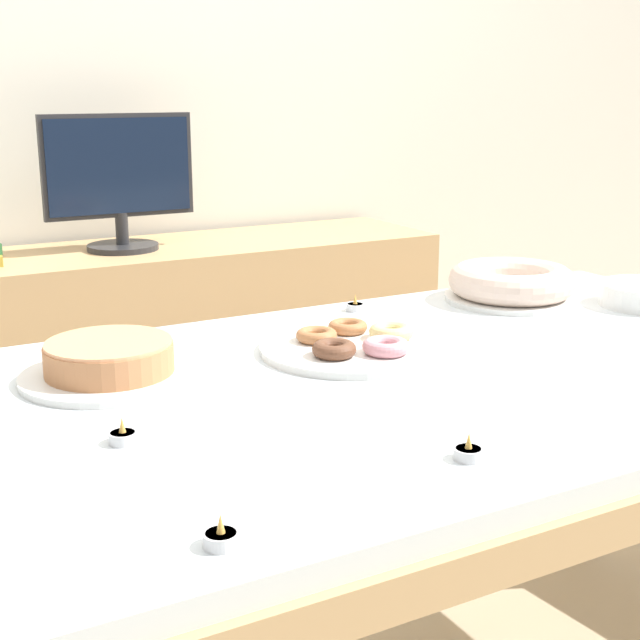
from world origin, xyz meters
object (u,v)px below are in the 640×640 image
(pastry_platter, at_px, (354,345))
(tealight_near_front, at_px, (221,538))
(tealight_centre, at_px, (468,452))
(cake_chocolate_round, at_px, (110,362))
(computer_monitor, at_px, (119,183))
(tealight_left_edge, at_px, (355,306))
(cake_golden_bundt, at_px, (511,283))
(tealight_right_edge, at_px, (123,436))

(pastry_platter, relative_size, tealight_near_front, 8.64)
(tealight_centre, relative_size, tealight_near_front, 1.00)
(cake_chocolate_round, xyz_separation_m, tealight_near_front, (-0.06, -0.61, -0.02))
(tealight_centre, height_order, tealight_near_front, same)
(computer_monitor, relative_size, tealight_centre, 10.60)
(pastry_platter, bearing_deg, computer_monitor, 95.51)
(tealight_left_edge, xyz_separation_m, tealight_near_front, (-0.66, -0.81, 0.00))
(cake_chocolate_round, relative_size, tealight_centre, 7.55)
(pastry_platter, bearing_deg, cake_golden_bundt, 18.36)
(cake_golden_bundt, distance_m, tealight_near_front, 1.25)
(tealight_left_edge, bearing_deg, tealight_near_front, -129.05)
(cake_golden_bundt, xyz_separation_m, tealight_left_edge, (-0.36, 0.09, -0.03))
(pastry_platter, distance_m, tealight_centre, 0.51)
(cake_golden_bundt, bearing_deg, tealight_right_edge, -159.14)
(computer_monitor, xyz_separation_m, cake_chocolate_round, (-0.34, -1.03, -0.19))
(cake_chocolate_round, relative_size, tealight_right_edge, 7.55)
(tealight_centre, height_order, tealight_right_edge, same)
(cake_chocolate_round, relative_size, tealight_near_front, 7.55)
(cake_chocolate_round, bearing_deg, tealight_right_edge, -102.79)
(computer_monitor, distance_m, tealight_centre, 1.60)
(pastry_platter, height_order, tealight_right_edge, pastry_platter)
(cake_chocolate_round, bearing_deg, computer_monitor, 71.93)
(tealight_left_edge, distance_m, tealight_near_front, 1.05)
(cake_chocolate_round, bearing_deg, tealight_near_front, -95.27)
(computer_monitor, bearing_deg, tealight_right_edge, -106.95)
(tealight_near_front, bearing_deg, computer_monitor, 76.56)
(cake_chocolate_round, relative_size, tealight_left_edge, 7.55)
(tealight_right_edge, bearing_deg, cake_chocolate_round, 77.21)
(pastry_platter, bearing_deg, tealight_left_edge, 58.61)
(tealight_centre, relative_size, tealight_left_edge, 1.00)
(cake_golden_bundt, distance_m, tealight_left_edge, 0.37)
(cake_golden_bundt, bearing_deg, computer_monitor, 124.34)
(pastry_platter, relative_size, tealight_right_edge, 8.64)
(tealight_centre, distance_m, tealight_near_front, 0.38)
(computer_monitor, height_order, cake_golden_bundt, computer_monitor)
(pastry_platter, height_order, tealight_left_edge, pastry_platter)
(tealight_near_front, bearing_deg, pastry_platter, 47.76)
(tealight_right_edge, bearing_deg, cake_golden_bundt, 20.86)
(cake_chocolate_round, bearing_deg, tealight_left_edge, 18.43)
(pastry_platter, xyz_separation_m, tealight_centre, (-0.12, -0.49, -0.00))
(cake_golden_bundt, bearing_deg, pastry_platter, -161.64)
(tealight_left_edge, bearing_deg, cake_golden_bundt, -14.10)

